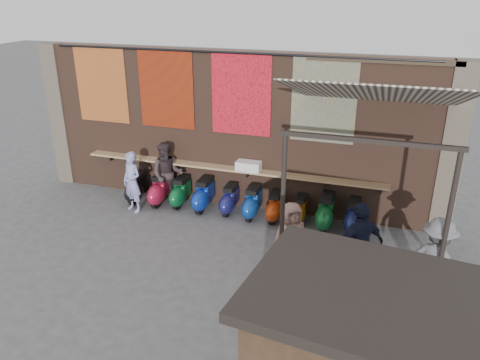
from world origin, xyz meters
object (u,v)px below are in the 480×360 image
(scooter_stool_2, at_px, (181,192))
(scooter_stool_6, at_px, (275,207))
(scooter_stool_3, at_px, (204,195))
(shopper_grey, at_px, (436,262))
(scooter_stool_7, at_px, (300,210))
(diner_left, at_px, (132,182))
(scooter_stool_0, at_px, (138,188))
(shopper_tan, at_px, (291,238))
(scooter_stool_1, at_px, (160,190))
(scooter_stool_4, at_px, (230,200))
(scooter_stool_8, at_px, (326,212))
(scooter_stool_9, at_px, (354,217))
(shelf_box, at_px, (249,166))
(shopper_navy, at_px, (359,247))
(scooter_stool_5, at_px, (253,203))
(diner_right, at_px, (167,174))

(scooter_stool_2, relative_size, scooter_stool_6, 1.07)
(scooter_stool_3, relative_size, shopper_grey, 0.51)
(scooter_stool_7, xyz_separation_m, diner_left, (-4.24, -0.65, 0.46))
(scooter_stool_0, relative_size, shopper_tan, 0.54)
(scooter_stool_1, xyz_separation_m, scooter_stool_2, (0.57, 0.07, -0.02))
(scooter_stool_4, relative_size, scooter_stool_7, 1.09)
(scooter_stool_6, distance_m, scooter_stool_8, 1.25)
(scooter_stool_8, bearing_deg, scooter_stool_7, 173.37)
(scooter_stool_3, bearing_deg, scooter_stool_8, -0.61)
(scooter_stool_6, xyz_separation_m, diner_left, (-3.62, -0.59, 0.44))
(scooter_stool_0, distance_m, scooter_stool_3, 1.90)
(scooter_stool_6, xyz_separation_m, scooter_stool_9, (1.91, 0.00, 0.03))
(shelf_box, distance_m, shopper_tan, 2.95)
(scooter_stool_2, height_order, scooter_stool_3, scooter_stool_3)
(scooter_stool_0, distance_m, scooter_stool_9, 5.72)
(shopper_grey, bearing_deg, scooter_stool_6, -0.59)
(shopper_tan, bearing_deg, scooter_stool_3, 106.23)
(scooter_stool_2, relative_size, diner_left, 0.51)
(scooter_stool_6, relative_size, scooter_stool_7, 1.08)
(scooter_stool_4, relative_size, scooter_stool_9, 0.94)
(scooter_stool_4, height_order, scooter_stool_7, scooter_stool_4)
(shopper_tan, bearing_deg, shopper_navy, -45.16)
(scooter_stool_4, xyz_separation_m, shopper_tan, (2.05, -2.16, 0.40))
(scooter_stool_8, bearing_deg, diner_left, -173.28)
(scooter_stool_2, xyz_separation_m, scooter_stool_3, (0.67, -0.04, 0.03))
(scooter_stool_1, xyz_separation_m, scooter_stool_6, (3.15, 0.01, -0.05))
(scooter_stool_2, distance_m, scooter_stool_5, 2.00)
(shopper_grey, bearing_deg, shelf_box, 1.41)
(diner_right, relative_size, shopper_navy, 0.94)
(scooter_stool_3, relative_size, shopper_tan, 0.57)
(scooter_stool_5, bearing_deg, scooter_stool_3, 179.04)
(scooter_stool_1, height_order, shopper_grey, shopper_grey)
(scooter_stool_5, height_order, scooter_stool_6, scooter_stool_5)
(scooter_stool_5, bearing_deg, scooter_stool_7, 3.02)
(diner_right, bearing_deg, shopper_tan, -47.15)
(scooter_stool_2, distance_m, scooter_stool_4, 1.37)
(scooter_stool_3, bearing_deg, scooter_stool_6, -0.41)
(scooter_stool_6, distance_m, shopper_tan, 2.31)
(scooter_stool_5, bearing_deg, shopper_navy, -40.10)
(scooter_stool_1, xyz_separation_m, scooter_stool_8, (4.40, -0.01, 0.01))
(scooter_stool_3, height_order, shopper_navy, shopper_navy)
(scooter_stool_7, xyz_separation_m, shopper_tan, (0.22, -2.17, 0.43))
(scooter_stool_9, height_order, shopper_navy, shopper_navy)
(scooter_stool_6, bearing_deg, scooter_stool_3, 179.59)
(scooter_stool_4, xyz_separation_m, scooter_stool_7, (1.82, 0.01, -0.03))
(scooter_stool_7, height_order, diner_left, diner_left)
(scooter_stool_9, bearing_deg, shopper_navy, -83.35)
(scooter_stool_3, bearing_deg, scooter_stool_5, -0.96)
(shopper_tan, bearing_deg, scooter_stool_1, 116.17)
(scooter_stool_9, xyz_separation_m, shopper_navy, (0.27, -2.33, 0.53))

